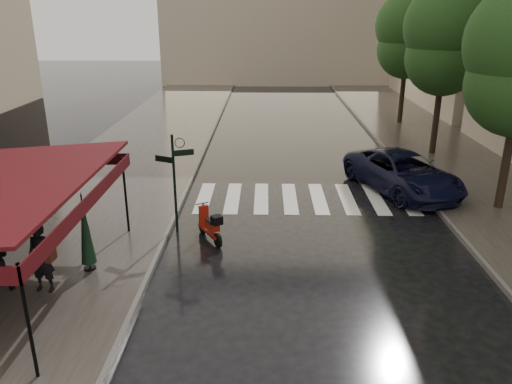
{
  "coord_description": "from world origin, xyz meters",
  "views": [
    {
      "loc": [
        1.54,
        -11.18,
        6.48
      ],
      "look_at": [
        1.26,
        2.8,
        1.4
      ],
      "focal_mm": 35.0,
      "sensor_mm": 36.0,
      "label": 1
    }
  ],
  "objects_px": {
    "scooter": "(210,226)",
    "parked_car": "(403,173)",
    "parasol_back": "(85,230)",
    "pedestrian_with_umbrella": "(36,227)"
  },
  "relations": [
    {
      "from": "pedestrian_with_umbrella",
      "to": "scooter",
      "type": "relative_size",
      "value": 1.8
    },
    {
      "from": "scooter",
      "to": "parasol_back",
      "type": "distance_m",
      "value": 3.66
    },
    {
      "from": "scooter",
      "to": "parked_car",
      "type": "xyz_separation_m",
      "value": [
        6.82,
        4.53,
        0.27
      ]
    },
    {
      "from": "pedestrian_with_umbrella",
      "to": "scooter",
      "type": "height_order",
      "value": "pedestrian_with_umbrella"
    },
    {
      "from": "scooter",
      "to": "parked_car",
      "type": "relative_size",
      "value": 0.26
    },
    {
      "from": "scooter",
      "to": "parked_car",
      "type": "bearing_deg",
      "value": 3.36
    },
    {
      "from": "parked_car",
      "to": "parasol_back",
      "type": "bearing_deg",
      "value": -167.38
    },
    {
      "from": "pedestrian_with_umbrella",
      "to": "parked_car",
      "type": "bearing_deg",
      "value": 41.92
    },
    {
      "from": "pedestrian_with_umbrella",
      "to": "parked_car",
      "type": "relative_size",
      "value": 0.47
    },
    {
      "from": "parked_car",
      "to": "parasol_back",
      "type": "xyz_separation_m",
      "value": [
        -9.78,
        -6.55,
        0.5
      ]
    }
  ]
}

